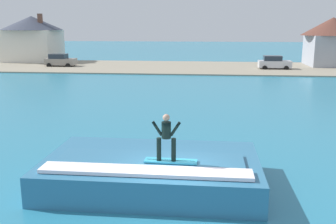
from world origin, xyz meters
TOP-DOWN VIEW (x-y plane):
  - ground_plane at (0.00, 0.00)m, footprint 260.00×260.00m
  - wave_crest at (-0.81, 1.28)m, footprint 7.76×4.75m
  - surfboard at (-0.04, 0.59)m, footprint 1.83×0.52m
  - surfer at (-0.19, 0.52)m, footprint 0.99×0.32m
  - shoreline_bank at (0.00, 42.11)m, footprint 120.00×16.60m
  - car_near_shore at (-19.71, 41.05)m, footprint 4.17×2.23m
  - car_far_shore at (9.67, 40.72)m, footprint 4.20×2.15m
  - house_with_chimney at (-26.91, 48.26)m, footprint 9.64×9.64m
  - house_gabled_white at (18.28, 45.97)m, footprint 8.67×8.67m

SIDE VIEW (x-z plane):
  - ground_plane at x=0.00m, z-range 0.00..0.00m
  - shoreline_bank at x=0.00m, z-range 0.00..0.15m
  - wave_crest at x=-0.81m, z-range -0.03..1.17m
  - car_far_shore at x=9.67m, z-range 0.02..1.88m
  - car_near_shore at x=-19.71m, z-range 0.02..1.88m
  - surfboard at x=-0.04m, z-range 1.20..1.26m
  - surfer at x=-0.19m, z-range 1.36..2.99m
  - house_gabled_white at x=18.28m, z-range 0.45..7.32m
  - house_with_chimney at x=-26.91m, z-range 0.27..7.79m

